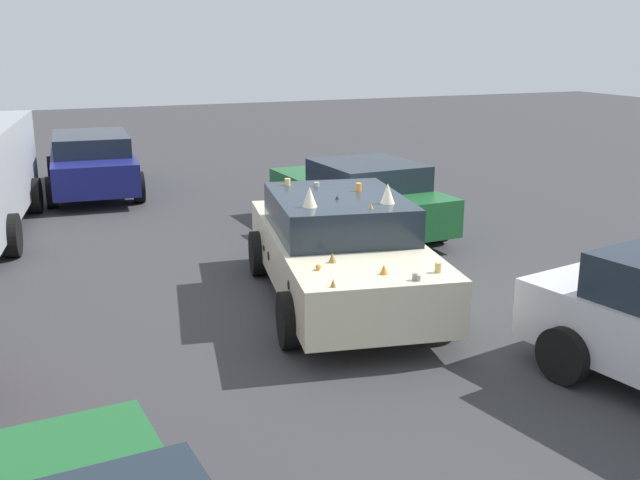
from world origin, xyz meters
TOP-DOWN VIEW (x-y plane):
  - ground_plane at (0.00, 0.00)m, footprint 60.00×60.00m
  - art_car_decorated at (0.04, -0.01)m, footprint 4.77×2.70m
  - parked_sedan_near_left at (3.28, -1.81)m, footprint 4.25×2.22m
  - parked_sedan_far_right at (8.82, 2.32)m, footprint 4.70×2.23m

SIDE VIEW (x-z plane):
  - ground_plane at x=0.00m, z-range 0.00..0.00m
  - parked_sedan_near_left at x=3.28m, z-range 0.01..1.36m
  - parked_sedan_far_right at x=8.82m, z-range 0.03..1.42m
  - art_car_decorated at x=0.04m, z-range -0.11..1.60m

